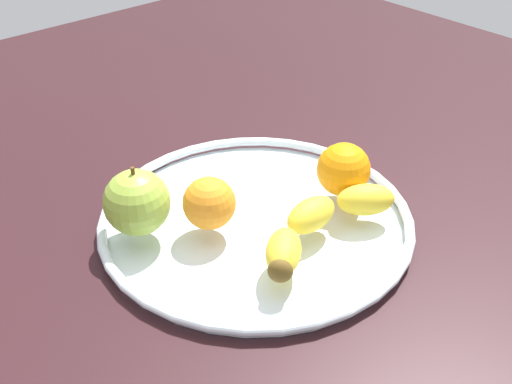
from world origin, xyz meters
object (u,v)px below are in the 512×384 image
(orange_back_right, at_px, (209,203))
(banana, at_px, (320,223))
(apple, at_px, (137,202))
(orange_center, at_px, (343,170))
(fruit_bowl, at_px, (256,219))

(orange_back_right, bearing_deg, banana, 128.66)
(apple, bearing_deg, orange_center, 156.13)
(orange_back_right, relative_size, orange_center, 0.93)
(orange_center, bearing_deg, banana, 26.72)
(fruit_bowl, xyz_separation_m, apple, (0.12, -0.06, 0.05))
(banana, distance_m, orange_center, 0.10)
(fruit_bowl, height_order, orange_back_right, orange_back_right)
(fruit_bowl, height_order, apple, apple)
(orange_center, bearing_deg, orange_back_right, -18.66)
(banana, relative_size, orange_center, 3.26)
(apple, height_order, orange_back_right, apple)
(fruit_bowl, bearing_deg, orange_back_right, -18.25)
(banana, bearing_deg, fruit_bowl, -75.29)
(banana, relative_size, orange_back_right, 3.53)
(fruit_bowl, xyz_separation_m, orange_center, (-0.11, 0.04, 0.04))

